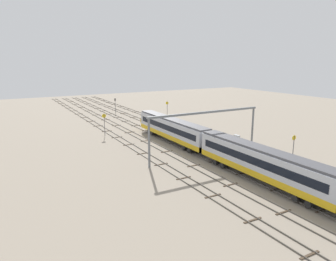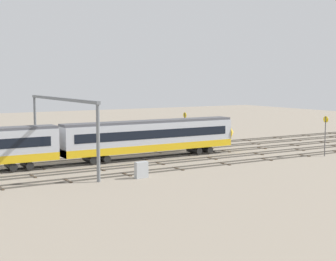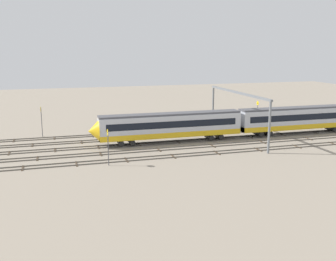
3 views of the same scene
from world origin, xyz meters
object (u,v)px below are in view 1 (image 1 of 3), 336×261
object	(u,v)px
speed_sign_mid_trackside	(104,122)
overhead_gantry	(206,122)
speed_sign_far_trackside	(293,146)
relay_cabinet	(237,139)
signal_light_trackside_approach	(115,103)
speed_sign_near_foreground	(167,109)

from	to	relation	value
speed_sign_mid_trackside	overhead_gantry	bearing A→B (deg)	-156.70
speed_sign_far_trackside	relay_cabinet	xyz separation A→B (m)	(14.35, -0.79, -2.20)
relay_cabinet	speed_sign_mid_trackside	bearing A→B (deg)	48.18
speed_sign_mid_trackside	speed_sign_far_trackside	distance (m)	39.47
overhead_gantry	signal_light_trackside_approach	bearing A→B (deg)	-2.60
speed_sign_near_foreground	signal_light_trackside_approach	distance (m)	21.05
speed_sign_near_foreground	speed_sign_mid_trackside	world-z (taller)	speed_sign_near_foreground
relay_cabinet	signal_light_trackside_approach	bearing A→B (deg)	10.56
speed_sign_mid_trackside	signal_light_trackside_approach	xyz separation A→B (m)	(28.21, -12.66, -0.16)
signal_light_trackside_approach	relay_cabinet	bearing A→B (deg)	-169.44
speed_sign_mid_trackside	speed_sign_far_trackside	xyz separation A→B (m)	(-33.60, -20.71, -0.17)
signal_light_trackside_approach	speed_sign_near_foreground	bearing A→B (deg)	-157.01
speed_sign_far_trackside	signal_light_trackside_approach	world-z (taller)	speed_sign_far_trackside
overhead_gantry	speed_sign_far_trackside	distance (m)	14.62
speed_sign_near_foreground	speed_sign_mid_trackside	size ratio (longest dim) A/B	1.08
speed_sign_near_foreground	signal_light_trackside_approach	xyz separation A→B (m)	(19.38, 8.22, -0.33)
speed_sign_far_trackside	signal_light_trackside_approach	distance (m)	62.33
overhead_gantry	relay_cabinet	world-z (taller)	overhead_gantry
speed_sign_far_trackside	signal_light_trackside_approach	xyz separation A→B (m)	(61.81, 8.05, 0.01)
speed_sign_near_foreground	relay_cabinet	size ratio (longest dim) A/B	3.13
overhead_gantry	signal_light_trackside_approach	world-z (taller)	overhead_gantry
overhead_gantry	relay_cabinet	distance (m)	13.33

